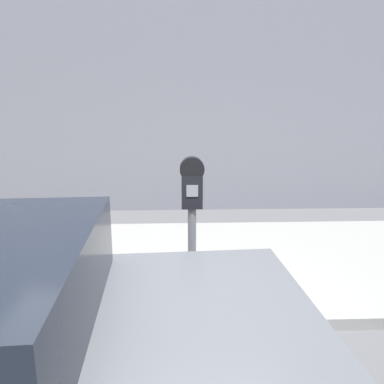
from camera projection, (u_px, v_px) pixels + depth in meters
name	position (u px, v px, depth m)	size (l,w,h in m)	color
sidewalk	(161.00, 263.00, 4.63)	(24.00, 2.80, 0.11)	#9E9B96
building_facade	(165.00, 81.00, 6.74)	(24.00, 0.30, 4.74)	gray
parking_meter	(192.00, 208.00, 3.42)	(0.22, 0.12, 1.40)	slate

